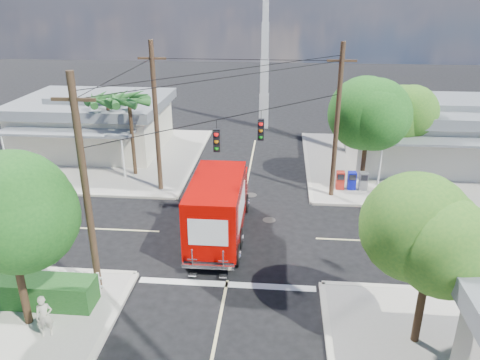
# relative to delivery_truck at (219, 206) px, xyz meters

# --- Properties ---
(ground) EXTENTS (120.00, 120.00, 0.00)m
(ground) POSITION_rel_delivery_truck_xyz_m (0.86, 0.18, -1.68)
(ground) COLOR black
(ground) RESTS_ON ground
(sidewalk_ne) EXTENTS (14.12, 14.12, 0.14)m
(sidewalk_ne) POSITION_rel_delivery_truck_xyz_m (11.74, 11.06, -1.61)
(sidewalk_ne) COLOR #A19B91
(sidewalk_ne) RESTS_ON ground
(sidewalk_nw) EXTENTS (14.12, 14.12, 0.14)m
(sidewalk_nw) POSITION_rel_delivery_truck_xyz_m (-10.02, 11.06, -1.61)
(sidewalk_nw) COLOR #A19B91
(sidewalk_nw) RESTS_ON ground
(road_markings) EXTENTS (32.00, 32.00, 0.01)m
(road_markings) POSITION_rel_delivery_truck_xyz_m (0.86, -1.29, -1.68)
(road_markings) COLOR beige
(road_markings) RESTS_ON ground
(building_ne) EXTENTS (11.80, 10.20, 4.50)m
(building_ne) POSITION_rel_delivery_truck_xyz_m (13.36, 12.15, 0.64)
(building_ne) COLOR silver
(building_ne) RESTS_ON sidewalk_ne
(building_nw) EXTENTS (10.80, 10.20, 4.30)m
(building_nw) POSITION_rel_delivery_truck_xyz_m (-11.14, 12.65, 0.54)
(building_nw) COLOR beige
(building_nw) RESTS_ON sidewalk_nw
(radio_tower) EXTENTS (0.80, 0.80, 17.00)m
(radio_tower) POSITION_rel_delivery_truck_xyz_m (1.36, 20.18, 3.96)
(radio_tower) COLOR silver
(radio_tower) RESTS_ON ground
(tree_sw_front) EXTENTS (3.88, 3.78, 6.03)m
(tree_sw_front) POSITION_rel_delivery_truck_xyz_m (-6.14, -7.36, 2.65)
(tree_sw_front) COLOR #422D1C
(tree_sw_front) RESTS_ON sidewalk_sw
(tree_ne_front) EXTENTS (4.21, 4.14, 6.66)m
(tree_ne_front) POSITION_rel_delivery_truck_xyz_m (8.06, 6.94, 3.08)
(tree_ne_front) COLOR #422D1C
(tree_ne_front) RESTS_ON sidewalk_ne
(tree_ne_back) EXTENTS (3.77, 3.66, 5.82)m
(tree_ne_back) POSITION_rel_delivery_truck_xyz_m (10.66, 9.14, 2.50)
(tree_ne_back) COLOR #422D1C
(tree_ne_back) RESTS_ON sidewalk_ne
(tree_se) EXTENTS (3.67, 3.54, 5.62)m
(tree_se) POSITION_rel_delivery_truck_xyz_m (7.86, -7.06, 2.36)
(tree_se) COLOR #422D1C
(tree_se) RESTS_ON sidewalk_se
(palm_nw_front) EXTENTS (3.01, 3.08, 5.59)m
(palm_nw_front) POSITION_rel_delivery_truck_xyz_m (-6.64, 7.68, 3.36)
(palm_nw_front) COLOR #422D1C
(palm_nw_front) RESTS_ON sidewalk_nw
(palm_nw_back) EXTENTS (3.01, 3.08, 5.19)m
(palm_nw_back) POSITION_rel_delivery_truck_xyz_m (-8.64, 9.18, 2.99)
(palm_nw_back) COLOR #422D1C
(palm_nw_back) RESTS_ON sidewalk_nw
(utility_poles) EXTENTS (12.00, 10.68, 9.00)m
(utility_poles) POSITION_rel_delivery_truck_xyz_m (-0.73, 1.79, 2.99)
(utility_poles) COLOR #473321
(utility_poles) RESTS_ON ground
(picket_fence) EXTENTS (5.94, 0.06, 1.00)m
(picket_fence) POSITION_rel_delivery_truck_xyz_m (-6.94, -5.42, -1.00)
(picket_fence) COLOR silver
(picket_fence) RESTS_ON sidewalk_sw
(hedge_sw) EXTENTS (6.20, 1.20, 1.10)m
(hedge_sw) POSITION_rel_delivery_truck_xyz_m (-7.14, -6.22, -0.99)
(hedge_sw) COLOR #134315
(hedge_sw) RESTS_ON sidewalk_sw
(vending_boxes) EXTENTS (1.90, 0.50, 1.10)m
(vending_boxes) POSITION_rel_delivery_truck_xyz_m (7.36, 6.38, -0.99)
(vending_boxes) COLOR #AD2117
(vending_boxes) RESTS_ON sidewalk_ne
(delivery_truck) EXTENTS (2.50, 7.70, 3.32)m
(delivery_truck) POSITION_rel_delivery_truck_xyz_m (0.00, 0.00, 0.00)
(delivery_truck) COLOR black
(delivery_truck) RESTS_ON ground
(parked_car) EXTENTS (6.20, 4.25, 1.58)m
(parked_car) POSITION_rel_delivery_truck_xyz_m (11.00, 1.72, -0.90)
(parked_car) COLOR silver
(parked_car) RESTS_ON ground
(pedestrian) EXTENTS (0.68, 0.55, 1.60)m
(pedestrian) POSITION_rel_delivery_truck_xyz_m (-5.12, -7.94, -0.74)
(pedestrian) COLOR #BDB8A1
(pedestrian) RESTS_ON sidewalk_sw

